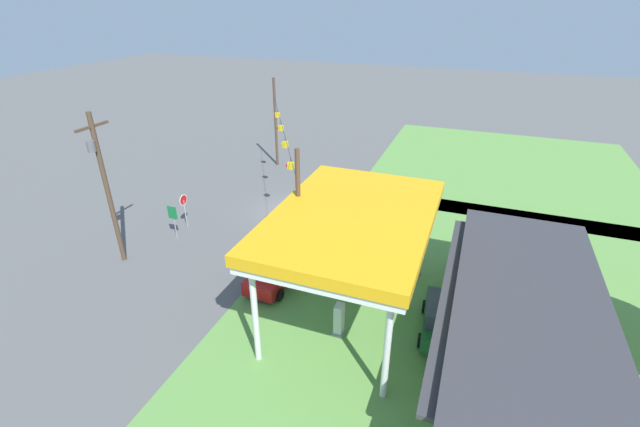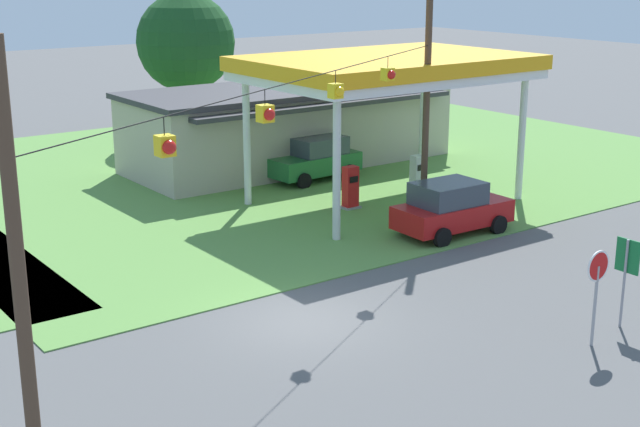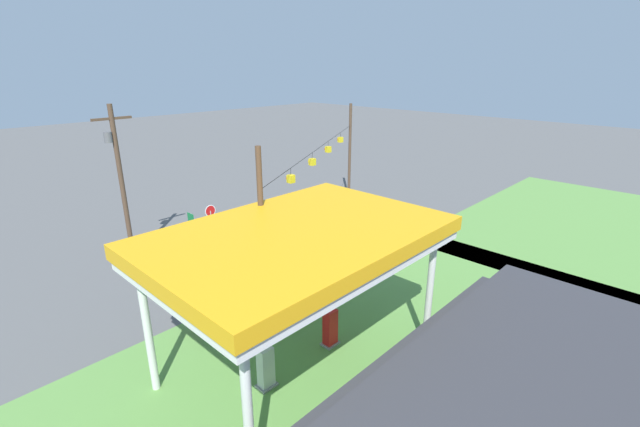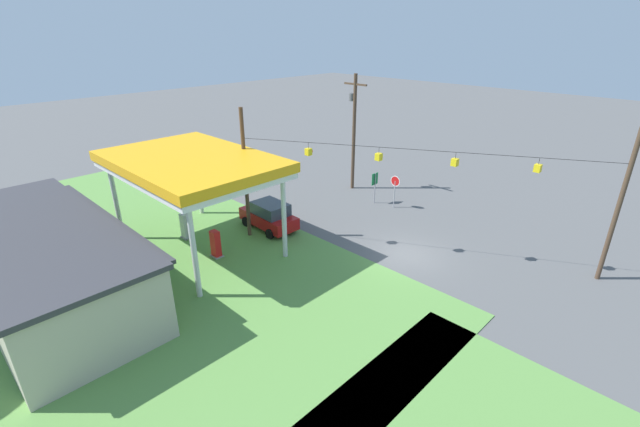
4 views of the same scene
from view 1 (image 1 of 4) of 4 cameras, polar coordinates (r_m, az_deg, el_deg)
The scene contains 13 objects.
ground_plane at distance 33.21m, azimuth -4.56°, elevation 0.46°, with size 160.00×160.00×0.00m, color #565656.
grass_verge_station_corner at distance 21.33m, azimuth 24.52°, elevation -19.86°, with size 36.00×28.00×0.04m, color #5B8E42.
grass_verge_opposite_corner at distance 45.35m, azimuth 23.49°, elevation 5.69°, with size 24.00×24.00×0.04m, color #5B8E42.
gas_station_canopy at distance 20.12m, azimuth 4.37°, elevation -1.16°, with size 10.63×7.17×5.81m.
gas_station_store at distance 20.94m, azimuth 25.37°, elevation -14.19°, with size 15.48×6.60×3.70m.
fuel_pump_near at distance 23.93m, azimuth 5.22°, elevation -8.83°, with size 0.71×0.56×1.70m.
fuel_pump_far at distance 21.29m, azimuth 2.54°, elevation -14.00°, with size 0.71×0.56×1.70m.
car_at_pumps_front at distance 24.63m, azimuth -5.95°, elevation -7.27°, with size 4.32×2.21×1.90m.
car_at_pumps_rear at distance 21.99m, azimuth 16.15°, elevation -13.16°, with size 4.29×2.33×1.91m.
stop_sign_roadside at distance 31.41m, azimuth -17.69°, elevation 1.25°, with size 0.80×0.08×2.50m.
route_sign at distance 30.15m, azimuth -19.02°, elevation -0.28°, with size 0.10×0.70×2.40m.
utility_pole_main at distance 27.49m, azimuth -26.74°, elevation 3.64°, with size 2.20×0.44×9.30m.
signal_span_gantry at distance 31.46m, azimuth -4.88°, elevation 7.87°, with size 17.98×10.24×8.29m.
Camera 1 is at (26.78, 12.95, 14.75)m, focal length 24.00 mm.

